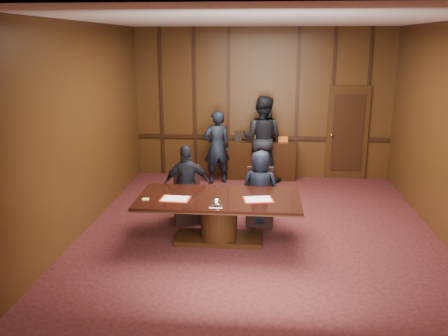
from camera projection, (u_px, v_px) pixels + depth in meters
The scene contains 13 objects.
room at pixel (265, 131), 7.90m from camera, with size 7.00×7.04×3.50m.
sideboard at pixel (261, 158), 11.23m from camera, with size 1.60×0.45×1.54m.
conference_table at pixel (219, 212), 7.66m from camera, with size 2.62×1.32×0.76m.
folder_left at pixel (175, 199), 7.48m from camera, with size 0.48×0.36×0.02m.
folder_right at pixel (258, 199), 7.45m from camera, with size 0.51×0.41×0.02m.
inkstand at pixel (216, 203), 7.15m from camera, with size 0.20×0.14×0.12m.
notepad at pixel (146, 199), 7.47m from camera, with size 0.10×0.07×0.01m, color #E2E36F.
chair_left at pixel (188, 205), 8.62m from camera, with size 0.58×0.58×0.99m.
chair_right at pixel (260, 207), 8.51m from camera, with size 0.48×0.48×0.99m.
signatory_left at pixel (187, 185), 8.43m from camera, with size 0.83×0.35×1.41m, color black.
signatory_right at pixel (260, 188), 8.33m from camera, with size 0.66×0.43×1.35m, color black.
witness_left at pixel (217, 147), 10.79m from camera, with size 0.61×0.40×1.68m, color black.
witness_right at pixel (262, 139), 10.94m from camera, with size 0.96×0.75×1.98m, color black.
Camera 1 is at (0.07, -7.68, 3.18)m, focal length 38.00 mm.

